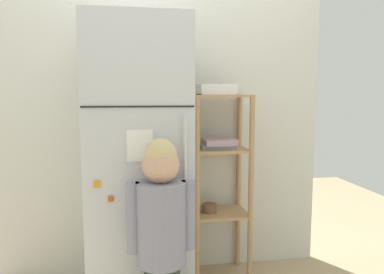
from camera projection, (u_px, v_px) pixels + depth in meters
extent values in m
cube|color=silver|center=(162.00, 120.00, 2.61)|extent=(2.38, 0.03, 2.25)
cube|color=silver|center=(139.00, 164.00, 2.25)|extent=(0.60, 0.68, 1.75)
cube|color=black|center=(139.00, 107.00, 1.87)|extent=(0.59, 0.01, 0.01)
cylinder|color=silver|center=(185.00, 167.00, 1.93)|extent=(0.02, 0.02, 0.54)
cube|color=white|center=(140.00, 145.00, 1.90)|extent=(0.14, 0.01, 0.17)
cube|color=#5DDA3E|center=(161.00, 174.00, 1.93)|extent=(0.03, 0.01, 0.03)
cube|color=#CC5918|center=(111.00, 199.00, 1.90)|extent=(0.03, 0.01, 0.03)
cube|color=blue|center=(153.00, 205.00, 1.94)|extent=(0.04, 0.02, 0.04)
cube|color=orange|center=(97.00, 184.00, 1.88)|extent=(0.03, 0.02, 0.03)
cylinder|color=gray|center=(161.00, 222.00, 1.84)|extent=(0.26, 0.26, 0.43)
sphere|color=gray|center=(160.00, 180.00, 1.89)|extent=(0.11, 0.11, 0.11)
sphere|color=tan|center=(161.00, 165.00, 1.80)|extent=(0.19, 0.19, 0.19)
sphere|color=tan|center=(161.00, 155.00, 1.79)|extent=(0.16, 0.16, 0.16)
cylinder|color=gray|center=(133.00, 218.00, 1.81)|extent=(0.07, 0.07, 0.36)
cylinder|color=gray|center=(188.00, 215.00, 1.85)|extent=(0.07, 0.07, 0.36)
cylinder|color=tan|center=(197.00, 195.00, 2.37)|extent=(0.04, 0.04, 1.31)
cylinder|color=tan|center=(251.00, 192.00, 2.42)|extent=(0.04, 0.04, 1.31)
cylinder|color=tan|center=(190.00, 184.00, 2.65)|extent=(0.04, 0.04, 1.31)
cylinder|color=tan|center=(239.00, 182.00, 2.71)|extent=(0.04, 0.04, 1.31)
cube|color=tan|center=(220.00, 96.00, 2.46)|extent=(0.39, 0.31, 0.02)
cube|color=tan|center=(220.00, 150.00, 2.51)|extent=(0.39, 0.31, 0.02)
cube|color=tan|center=(219.00, 213.00, 2.56)|extent=(0.39, 0.31, 0.02)
cube|color=#99B2C6|center=(217.00, 146.00, 2.51)|extent=(0.23, 0.19, 0.03)
cube|color=#B293A3|center=(219.00, 142.00, 2.48)|extent=(0.23, 0.19, 0.04)
cylinder|color=brown|center=(209.00, 208.00, 2.54)|extent=(0.10, 0.10, 0.06)
cube|color=white|center=(217.00, 94.00, 2.45)|extent=(0.25, 0.18, 0.01)
cube|color=white|center=(220.00, 89.00, 2.36)|extent=(0.25, 0.01, 0.07)
cube|color=white|center=(214.00, 90.00, 2.53)|extent=(0.25, 0.01, 0.07)
cube|color=white|center=(199.00, 89.00, 2.43)|extent=(0.01, 0.18, 0.07)
cube|color=white|center=(234.00, 90.00, 2.46)|extent=(0.01, 0.18, 0.07)
sphere|color=#AF3D13|center=(221.00, 89.00, 2.46)|extent=(0.07, 0.07, 0.07)
sphere|color=orange|center=(212.00, 89.00, 2.42)|extent=(0.07, 0.07, 0.07)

